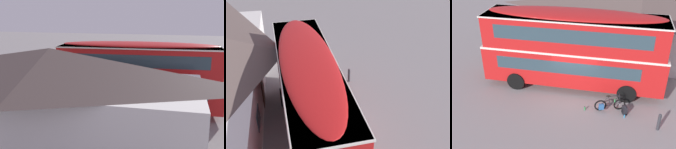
% 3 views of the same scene
% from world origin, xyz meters
% --- Properties ---
extents(ground_plane, '(120.00, 120.00, 0.00)m').
position_xyz_m(ground_plane, '(0.00, 0.00, 0.00)').
color(ground_plane, gray).
extents(double_decker_bus, '(10.88, 3.06, 4.79)m').
position_xyz_m(double_decker_bus, '(-0.34, 1.07, 2.65)').
color(double_decker_bus, black).
rests_on(double_decker_bus, ground).
extents(touring_bicycle, '(1.67, 0.83, 1.00)m').
position_xyz_m(touring_bicycle, '(2.20, -1.05, 0.37)').
color(touring_bicycle, black).
rests_on(touring_bicycle, ground).
extents(backpack_on_ground, '(0.34, 0.38, 0.53)m').
position_xyz_m(backpack_on_ground, '(3.07, -1.14, 0.27)').
color(backpack_on_ground, black).
rests_on(backpack_on_ground, ground).
extents(water_bottle_blue_sports, '(0.07, 0.07, 0.22)m').
position_xyz_m(water_bottle_blue_sports, '(3.10, -1.49, 0.10)').
color(water_bottle_blue_sports, '#338CBF').
rests_on(water_bottle_blue_sports, ground).
extents(water_bottle_green_metal, '(0.08, 0.08, 0.22)m').
position_xyz_m(water_bottle_green_metal, '(0.92, -1.37, 0.10)').
color(water_bottle_green_metal, green).
rests_on(water_bottle_green_metal, ground).
extents(pub_building, '(15.22, 6.66, 5.00)m').
position_xyz_m(pub_building, '(3.28, 6.65, 2.55)').
color(pub_building, silver).
rests_on(pub_building, ground).
extents(kerb_bollard, '(0.16, 0.16, 0.97)m').
position_xyz_m(kerb_bollard, '(4.79, -2.02, 0.50)').
color(kerb_bollard, '#333338').
rests_on(kerb_bollard, ground).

